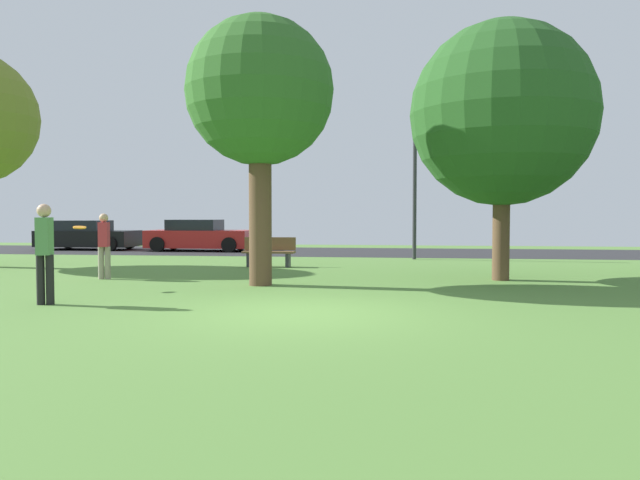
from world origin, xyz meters
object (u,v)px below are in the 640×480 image
at_px(street_lamp_post, 415,196).
at_px(person_catcher, 104,243).
at_px(maple_tree_near, 260,94).
at_px(parked_car_black, 87,236).
at_px(park_bench, 269,252).
at_px(oak_tree_center, 503,114).
at_px(person_thrower, 45,248).
at_px(frisbee_disc, 80,227).
at_px(parked_car_red, 199,236).

bearing_deg(street_lamp_post, person_catcher, -135.04).
height_order(maple_tree_near, parked_car_black, maple_tree_near).
distance_m(maple_tree_near, park_bench, 6.18).
relative_size(person_catcher, street_lamp_post, 0.36).
height_order(oak_tree_center, person_thrower, oak_tree_center).
distance_m(frisbee_disc, parked_car_black, 15.67).
relative_size(parked_car_red, park_bench, 2.81).
distance_m(maple_tree_near, person_thrower, 5.67).
height_order(maple_tree_near, person_catcher, maple_tree_near).
distance_m(person_catcher, frisbee_disc, 2.14).
distance_m(person_thrower, parked_car_black, 17.79).
bearing_deg(park_bench, parked_car_red, -57.51).
bearing_deg(parked_car_red, maple_tree_near, -65.39).
bearing_deg(frisbee_disc, parked_car_black, 118.02).
bearing_deg(person_thrower, oak_tree_center, -72.83).
relative_size(oak_tree_center, street_lamp_post, 1.39).
relative_size(person_thrower, frisbee_disc, 4.69).
distance_m(maple_tree_near, street_lamp_post, 9.48).
xyz_separation_m(oak_tree_center, person_thrower, (-8.68, -5.20, -3.01)).
height_order(maple_tree_near, park_bench, maple_tree_near).
height_order(oak_tree_center, street_lamp_post, oak_tree_center).
height_order(oak_tree_center, parked_car_red, oak_tree_center).
bearing_deg(park_bench, oak_tree_center, 155.14).
height_order(person_thrower, frisbee_disc, person_thrower).
distance_m(oak_tree_center, street_lamp_post, 7.20).
bearing_deg(street_lamp_post, frisbee_disc, -126.59).
height_order(person_catcher, park_bench, person_catcher).
height_order(parked_car_red, park_bench, parked_car_red).
height_order(maple_tree_near, oak_tree_center, oak_tree_center).
distance_m(oak_tree_center, parked_car_red, 15.69).
bearing_deg(parked_car_red, street_lamp_post, -22.13).
xyz_separation_m(maple_tree_near, oak_tree_center, (5.56, 1.80, -0.29)).
distance_m(person_catcher, park_bench, 5.20).
xyz_separation_m(parked_car_black, street_lamp_post, (14.62, -4.04, 1.63)).
bearing_deg(maple_tree_near, oak_tree_center, 17.95).
relative_size(person_thrower, street_lamp_post, 0.40).
bearing_deg(oak_tree_center, person_catcher, -173.86).
relative_size(oak_tree_center, park_bench, 3.90).
bearing_deg(person_catcher, person_thrower, -0.00).
relative_size(maple_tree_near, person_thrower, 3.37).
bearing_deg(oak_tree_center, maple_tree_near, -162.05).
height_order(frisbee_disc, street_lamp_post, street_lamp_post).
bearing_deg(maple_tree_near, street_lamp_post, 66.90).
height_order(person_thrower, street_lamp_post, street_lamp_post).
height_order(frisbee_disc, park_bench, frisbee_disc).
distance_m(person_thrower, person_catcher, 4.28).
bearing_deg(park_bench, maple_tree_near, 100.04).
bearing_deg(oak_tree_center, parked_car_red, 136.88).
bearing_deg(parked_car_red, oak_tree_center, -43.12).
relative_size(maple_tree_near, parked_car_red, 1.34).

